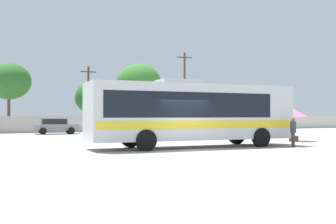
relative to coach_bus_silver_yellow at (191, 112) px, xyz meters
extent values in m
plane|color=#A3A099|center=(-0.94, 8.42, -1.93)|extent=(300.00, 300.00, 0.00)
cube|color=beige|center=(-0.94, 22.72, -1.10)|extent=(80.00, 0.30, 1.65)
cube|color=silver|center=(0.13, 0.00, -0.02)|extent=(11.48, 2.93, 2.93)
cube|color=black|center=(-0.44, 0.01, 0.33)|extent=(9.43, 2.89, 1.29)
cube|color=yellow|center=(0.13, 0.00, -0.66)|extent=(11.26, 2.94, 0.41)
cube|color=#19212D|center=(5.84, -0.19, 0.51)|extent=(0.12, 2.30, 1.52)
cube|color=yellow|center=(5.85, -0.19, -1.13)|extent=(0.14, 2.50, 0.70)
cube|color=#B2B2B2|center=(-0.73, 0.02, 1.56)|extent=(2.25, 1.47, 0.24)
cylinder|color=black|center=(3.70, 1.10, -1.41)|extent=(1.05, 0.33, 1.04)
cylinder|color=black|center=(3.62, -1.34, -1.41)|extent=(1.05, 0.33, 1.04)
cylinder|color=black|center=(-2.97, 1.32, -1.41)|extent=(1.05, 0.33, 1.04)
cylinder|color=black|center=(-3.05, -1.12, -1.41)|extent=(1.05, 0.33, 1.04)
cylinder|color=#38383D|center=(5.23, -2.03, -1.54)|extent=(0.15, 0.15, 0.78)
cylinder|color=#38383D|center=(5.17, -2.17, -1.54)|extent=(0.15, 0.15, 0.78)
cylinder|color=#38383D|center=(5.20, -2.10, -0.84)|extent=(0.43, 0.43, 0.61)
sphere|color=brown|center=(5.20, -2.10, -0.43)|extent=(0.21, 0.21, 0.21)
cylinder|color=gray|center=(8.81, 1.87, -0.87)|extent=(0.05, 0.05, 2.11)
cone|color=pink|center=(8.81, 1.87, -0.03)|extent=(1.91, 1.91, 0.52)
cube|color=brown|center=(8.81, 1.87, -1.75)|extent=(0.51, 0.51, 0.36)
cube|color=slate|center=(-3.90, 19.25, -1.30)|extent=(4.12, 2.06, 0.61)
cube|color=black|center=(-4.10, 19.27, -0.75)|extent=(2.31, 1.80, 0.50)
cylinder|color=black|center=(-2.60, 20.05, -1.61)|extent=(0.65, 0.26, 0.64)
cylinder|color=black|center=(-2.72, 18.29, -1.61)|extent=(0.65, 0.26, 0.64)
cylinder|color=black|center=(-5.08, 20.21, -1.61)|extent=(0.65, 0.26, 0.64)
cylinder|color=black|center=(-5.20, 18.45, -1.61)|extent=(0.65, 0.26, 0.64)
cylinder|color=#4C3823|center=(0.91, 26.68, 1.74)|extent=(0.24, 0.24, 7.34)
cube|color=#473321|center=(0.91, 26.68, 4.81)|extent=(1.80, 0.20, 0.12)
cylinder|color=#4C3823|center=(12.10, 24.38, 2.75)|extent=(0.24, 0.24, 9.35)
cube|color=#473321|center=(12.10, 24.38, 6.82)|extent=(1.79, 0.49, 0.12)
cylinder|color=brown|center=(-7.55, 27.37, -0.03)|extent=(0.32, 0.32, 3.80)
ellipsoid|color=#2D6628|center=(-7.55, 27.37, 3.49)|extent=(4.63, 4.63, 3.94)
cylinder|color=brown|center=(1.76, 27.08, -0.82)|extent=(0.32, 0.32, 2.21)
ellipsoid|color=#23561E|center=(1.76, 27.08, 1.88)|extent=(4.56, 4.56, 3.87)
cylinder|color=brown|center=(6.96, 26.40, -0.04)|extent=(0.32, 0.32, 3.76)
ellipsoid|color=#38752D|center=(6.96, 26.40, 3.72)|extent=(5.39, 5.39, 4.58)
camera|label=1|loc=(-10.29, -19.37, -0.22)|focal=43.51mm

